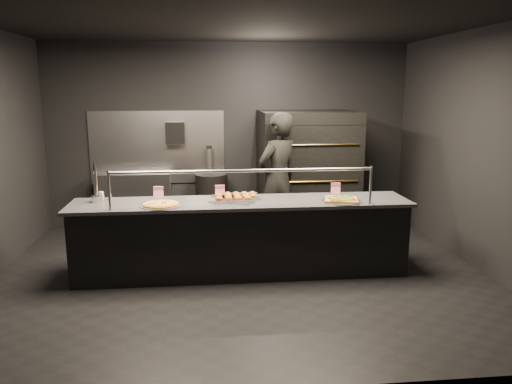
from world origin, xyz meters
TOP-DOWN VIEW (x-y plane):
  - room at (-0.02, 0.05)m, footprint 6.04×6.00m
  - service_counter at (0.00, -0.00)m, footprint 4.10×0.78m
  - pizza_oven at (1.20, 1.90)m, footprint 1.50×1.23m
  - prep_shelf at (-1.60, 2.32)m, footprint 1.20×0.35m
  - towel_dispenser at (-0.90, 2.39)m, footprint 0.30×0.20m
  - fire_extinguisher at (-0.35, 2.40)m, footprint 0.14×0.14m
  - beer_tap at (-1.73, 0.13)m, footprint 0.14×0.19m
  - round_pizza at (-0.95, -0.15)m, footprint 0.48×0.48m
  - slider_tray_a at (-0.10, 0.03)m, footprint 0.60×0.52m
  - slider_tray_b at (-0.00, 0.15)m, footprint 0.51×0.42m
  - square_pizza at (1.20, -0.15)m, footprint 0.48×0.48m
  - condiment_jar at (-1.67, 0.26)m, footprint 0.15×0.06m
  - tent_cards at (-0.01, 0.28)m, footprint 2.37×0.04m
  - trash_bin at (-0.32, 2.21)m, footprint 0.53×0.53m
  - worker at (0.61, 1.10)m, footprint 0.85×0.79m

SIDE VIEW (x-z plane):
  - trash_bin at x=-0.32m, z-range 0.00..0.88m
  - prep_shelf at x=-1.60m, z-range 0.00..0.90m
  - service_counter at x=0.00m, z-range -0.22..1.15m
  - round_pizza at x=-0.95m, z-range 0.92..0.95m
  - square_pizza at x=1.20m, z-range 0.92..0.96m
  - slider_tray_b at x=0.00m, z-range 0.91..0.98m
  - slider_tray_a at x=-0.10m, z-range 0.91..0.99m
  - pizza_oven at x=1.20m, z-range 0.01..1.92m
  - condiment_jar at x=-1.67m, z-range 0.92..1.02m
  - worker at x=0.61m, z-range 0.00..1.94m
  - tent_cards at x=-0.01m, z-range 0.92..1.07m
  - fire_extinguisher at x=-0.35m, z-range 0.81..1.31m
  - beer_tap at x=-1.73m, z-range 0.81..1.33m
  - room at x=-0.02m, z-range 0.00..3.00m
  - towel_dispenser at x=-0.90m, z-range 1.38..1.73m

